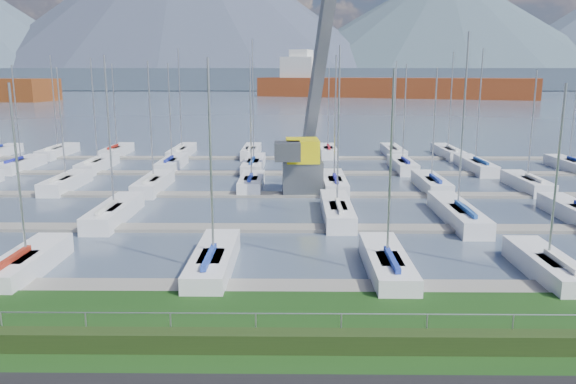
{
  "coord_description": "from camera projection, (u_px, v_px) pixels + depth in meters",
  "views": [
    {
      "loc": [
        0.35,
        -18.29,
        9.44
      ],
      "look_at": [
        0.0,
        12.0,
        3.0
      ],
      "focal_mm": 35.0,
      "sensor_mm": 36.0,
      "label": 1
    }
  ],
  "objects": [
    {
      "name": "cargo_ship_mid",
      "position": [
        380.0,
        88.0,
        227.31
      ],
      "size": [
        109.72,
        55.57,
        21.5
      ],
      "rotation": [
        0.0,
        0.0,
        -0.36
      ],
      "color": "brown",
      "rests_on": "water"
    },
    {
      "name": "sailboat_fleet",
      "position": [
        273.0,
        123.0,
        47.49
      ],
      "size": [
        74.91,
        49.38,
        13.24
      ],
      "color": "white",
      "rests_on": "water"
    },
    {
      "name": "hedge",
      "position": [
        284.0,
        341.0,
        19.39
      ],
      "size": [
        80.0,
        0.7,
        0.7
      ],
      "primitive_type": "cube",
      "color": "#213312",
      "rests_on": "grass"
    },
    {
      "name": "mountains",
      "position": [
        304.0,
        20.0,
        405.82
      ],
      "size": [
        1190.0,
        360.0,
        115.0
      ],
      "color": "#425160",
      "rests_on": "water"
    },
    {
      "name": "fence",
      "position": [
        284.0,
        314.0,
        19.6
      ],
      "size": [
        80.0,
        0.04,
        0.04
      ],
      "primitive_type": "cylinder",
      "rotation": [
        0.0,
        1.57,
        0.0
      ],
      "color": "#9B9DA4",
      "rests_on": "grass"
    },
    {
      "name": "water",
      "position": [
        294.0,
        93.0,
        274.24
      ],
      "size": [
        800.0,
        540.0,
        0.2
      ],
      "primitive_type": "cube",
      "color": "#49576B"
    },
    {
      "name": "foothill",
      "position": [
        294.0,
        79.0,
        341.37
      ],
      "size": [
        900.0,
        80.0,
        12.0
      ],
      "primitive_type": "cube",
      "color": "#3E4A5A",
      "rests_on": "water"
    },
    {
      "name": "crane",
      "position": [
        308.0,
        124.0,
        46.26
      ],
      "size": [
        5.77,
        13.23,
        22.35
      ],
      "rotation": [
        0.0,
        0.0,
        0.05
      ],
      "color": "slate",
      "rests_on": "water"
    },
    {
      "name": "docks",
      "position": [
        290.0,
        195.0,
        45.33
      ],
      "size": [
        90.0,
        41.6,
        0.25
      ],
      "color": "gray",
      "rests_on": "water"
    }
  ]
}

